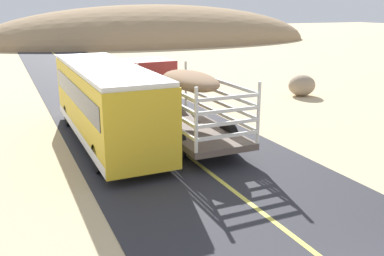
{
  "coord_description": "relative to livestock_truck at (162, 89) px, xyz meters",
  "views": [
    {
      "loc": [
        -6.12,
        -4.1,
        5.47
      ],
      "look_at": [
        0.0,
        9.38,
        1.23
      ],
      "focal_mm": 39.5,
      "sensor_mm": 36.0,
      "label": 1
    }
  ],
  "objects": [
    {
      "name": "livestock_truck",
      "position": [
        0.0,
        0.0,
        0.0
      ],
      "size": [
        2.53,
        9.7,
        3.02
      ],
      "color": "#B2332D",
      "rests_on": "road_surface"
    },
    {
      "name": "distant_hill",
      "position": [
        16.52,
        46.58,
        -1.79
      ],
      "size": [
        54.45,
        23.13,
        11.82
      ],
      "primitive_type": "ellipsoid",
      "color": "#997C5A",
      "rests_on": "ground"
    },
    {
      "name": "boulder_far_horizon",
      "position": [
        10.63,
        3.01,
        -1.12
      ],
      "size": [
        1.75,
        1.57,
        1.35
      ],
      "primitive_type": "ellipsoid",
      "color": "gray",
      "rests_on": "ground"
    },
    {
      "name": "bus",
      "position": [
        -2.97,
        -1.46,
        -0.04
      ],
      "size": [
        2.54,
        10.0,
        3.21
      ],
      "color": "gold",
      "rests_on": "road_surface"
    }
  ]
}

